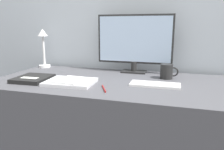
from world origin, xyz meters
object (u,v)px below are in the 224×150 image
at_px(monitor, 134,42).
at_px(keyboard, 155,84).
at_px(desk_lamp, 43,44).
at_px(laptop, 70,82).
at_px(coffee_mug, 167,71).
at_px(pen, 104,89).
at_px(ereader, 71,80).
at_px(notebook, 33,79).

height_order(monitor, keyboard, monitor).
relative_size(monitor, desk_lamp, 1.74).
height_order(laptop, coffee_mug, coffee_mug).
height_order(monitor, desk_lamp, monitor).
height_order(keyboard, pen, keyboard).
bearing_deg(ereader, laptop, 138.74).
bearing_deg(coffee_mug, ereader, -150.80).
bearing_deg(monitor, laptop, -125.02).
bearing_deg(laptop, notebook, 179.23).
bearing_deg(notebook, keyboard, 7.32).
height_order(keyboard, coffee_mug, coffee_mug).
relative_size(desk_lamp, coffee_mug, 2.71).
distance_m(coffee_mug, pen, 0.49).
relative_size(keyboard, laptop, 0.97).
relative_size(laptop, coffee_mug, 2.54).
relative_size(desk_lamp, pen, 2.64).
bearing_deg(keyboard, notebook, -172.68).
distance_m(ereader, coffee_mug, 0.64).
xyz_separation_m(laptop, pen, (0.24, -0.06, -0.01)).
relative_size(laptop, ereader, 1.53).
xyz_separation_m(monitor, laptop, (-0.31, -0.45, -0.23)).
bearing_deg(coffee_mug, pen, -131.79).
height_order(desk_lamp, pen, desk_lamp).
distance_m(laptop, coffee_mug, 0.65).
relative_size(keyboard, desk_lamp, 0.91).
height_order(desk_lamp, coffee_mug, desk_lamp).
bearing_deg(keyboard, coffee_mug, 73.83).
bearing_deg(monitor, notebook, -142.83).
height_order(laptop, ereader, ereader).
bearing_deg(pen, keyboard, 31.29).
bearing_deg(coffee_mug, desk_lamp, 172.39).
relative_size(laptop, pen, 2.47).
relative_size(laptop, desk_lamp, 0.94).
xyz_separation_m(keyboard, pen, (-0.27, -0.16, -0.00)).
bearing_deg(notebook, monitor, 37.17).
bearing_deg(notebook, coffee_mug, 19.88).
xyz_separation_m(keyboard, coffee_mug, (0.06, 0.20, 0.04)).
bearing_deg(laptop, ereader, -41.26).
distance_m(ereader, pen, 0.24).
distance_m(monitor, notebook, 0.77).
distance_m(laptop, desk_lamp, 0.68).
height_order(ereader, coffee_mug, coffee_mug).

